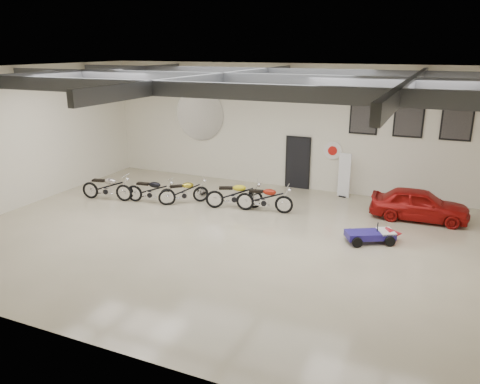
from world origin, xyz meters
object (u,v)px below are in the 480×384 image
at_px(motorcycle_gold, 184,191).
at_px(motorcycle_red, 264,198).
at_px(banner_stand, 344,175).
at_px(vintage_car, 419,204).
at_px(go_kart, 375,232).
at_px(motorcycle_silver, 107,187).
at_px(motorcycle_black, 151,190).
at_px(motorcycle_yellow, 234,194).

height_order(motorcycle_gold, motorcycle_red, motorcycle_red).
distance_m(motorcycle_gold, motorcycle_red, 3.10).
height_order(banner_stand, vintage_car, banner_stand).
height_order(motorcycle_red, go_kart, motorcycle_red).
xyz_separation_m(motorcycle_silver, go_kart, (9.96, -0.06, -0.21)).
xyz_separation_m(motorcycle_gold, vintage_car, (8.13, 1.71, 0.06)).
xyz_separation_m(banner_stand, vintage_car, (2.85, -1.50, -0.35)).
distance_m(motorcycle_silver, go_kart, 9.97).
relative_size(motorcycle_gold, go_kart, 1.06).
bearing_deg(motorcycle_gold, motorcycle_red, -35.70).
relative_size(motorcycle_silver, motorcycle_black, 1.03).
xyz_separation_m(go_kart, vintage_car, (1.06, 2.57, 0.23)).
xyz_separation_m(motorcycle_silver, vintage_car, (11.02, 2.51, 0.02)).
bearing_deg(go_kart, banner_stand, 85.32).
distance_m(banner_stand, motorcycle_yellow, 4.45).
bearing_deg(motorcycle_gold, vintage_car, -30.12).
bearing_deg(banner_stand, motorcycle_yellow, -125.82).
xyz_separation_m(motorcycle_black, motorcycle_yellow, (3.07, 0.75, 0.02)).
bearing_deg(go_kart, motorcycle_red, 134.79).
bearing_deg(motorcycle_yellow, banner_stand, 17.45).
bearing_deg(vintage_car, motorcycle_black, 100.45).
height_order(motorcycle_silver, motorcycle_red, motorcycle_silver).
relative_size(motorcycle_black, motorcycle_gold, 1.06).
height_order(motorcycle_black, go_kart, motorcycle_black).
distance_m(motorcycle_silver, motorcycle_gold, 3.01).
bearing_deg(banner_stand, motorcycle_silver, -140.89).
distance_m(motorcycle_yellow, vintage_car, 6.35).
bearing_deg(go_kart, motorcycle_yellow, 138.92).
relative_size(banner_stand, motorcycle_silver, 0.89).
height_order(motorcycle_gold, vintage_car, vintage_car).
xyz_separation_m(motorcycle_black, motorcycle_gold, (1.13, 0.47, -0.03)).
bearing_deg(motorcycle_gold, banner_stand, -10.69).
relative_size(motorcycle_yellow, motorcycle_red, 1.01).
bearing_deg(motorcycle_yellow, motorcycle_red, -21.15).
bearing_deg(banner_stand, go_kart, -53.26).
bearing_deg(vintage_car, banner_stand, 59.49).
bearing_deg(motorcycle_red, motorcycle_black, -178.55).
distance_m(motorcycle_silver, motorcycle_red, 6.09).
relative_size(motorcycle_black, go_kart, 1.13).
height_order(motorcycle_black, motorcycle_red, motorcycle_red).
bearing_deg(motorcycle_red, motorcycle_silver, -178.59).
xyz_separation_m(motorcycle_silver, motorcycle_red, (5.98, 1.14, -0.00)).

